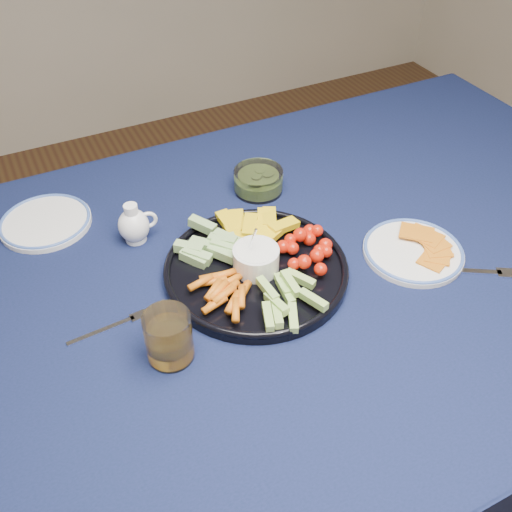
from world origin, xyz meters
name	(u,v)px	position (x,y,z in m)	size (l,w,h in m)	color
dining_table	(302,290)	(0.00, 0.00, 0.66)	(1.67, 1.07, 0.75)	#4C2C19
crudite_platter	(255,266)	(-0.11, 0.00, 0.77)	(0.35, 0.35, 0.11)	black
creamer_pitcher	(134,225)	(-0.28, 0.20, 0.78)	(0.08, 0.06, 0.09)	white
pickle_bowl	(258,182)	(0.02, 0.25, 0.77)	(0.11, 0.11, 0.05)	white
cheese_plate	(413,250)	(0.20, -0.08, 0.76)	(0.20, 0.20, 0.02)	white
juice_tumbler	(169,339)	(-0.31, -0.11, 0.79)	(0.08, 0.08, 0.09)	white
fork_left	(115,326)	(-0.38, 0.00, 0.75)	(0.14, 0.02, 0.00)	silver
fork_right	(476,272)	(0.27, -0.18, 0.75)	(0.17, 0.11, 0.00)	silver
side_plate_extra	(45,222)	(-0.43, 0.33, 0.75)	(0.19, 0.19, 0.02)	white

